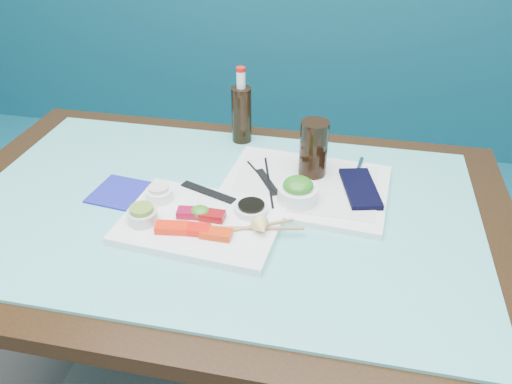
% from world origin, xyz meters
% --- Properties ---
extents(booth_bench, '(3.00, 0.56, 1.17)m').
position_xyz_m(booth_bench, '(0.00, 2.29, 0.37)').
color(booth_bench, '#0E4859').
rests_on(booth_bench, ground).
extents(dining_table, '(1.40, 0.90, 0.75)m').
position_xyz_m(dining_table, '(0.00, 1.45, 0.67)').
color(dining_table, black).
rests_on(dining_table, ground).
extents(glass_top, '(1.22, 0.76, 0.01)m').
position_xyz_m(glass_top, '(0.00, 1.45, 0.75)').
color(glass_top, '#61C2C1').
rests_on(glass_top, dining_table).
extents(sashimi_plate, '(0.37, 0.28, 0.02)m').
position_xyz_m(sashimi_plate, '(-0.02, 1.37, 0.77)').
color(sashimi_plate, white).
rests_on(sashimi_plate, glass_top).
extents(salmon_left, '(0.07, 0.04, 0.02)m').
position_xyz_m(salmon_left, '(-0.07, 1.31, 0.78)').
color(salmon_left, '#FF220A').
rests_on(salmon_left, sashimi_plate).
extents(salmon_mid, '(0.07, 0.04, 0.02)m').
position_xyz_m(salmon_mid, '(-0.02, 1.32, 0.78)').
color(salmon_mid, red).
rests_on(salmon_mid, sashimi_plate).
extents(salmon_right, '(0.07, 0.03, 0.02)m').
position_xyz_m(salmon_right, '(0.03, 1.31, 0.78)').
color(salmon_right, red).
rests_on(salmon_right, sashimi_plate).
extents(tuna_left, '(0.06, 0.04, 0.02)m').
position_xyz_m(tuna_left, '(-0.05, 1.37, 0.78)').
color(tuna_left, maroon).
rests_on(tuna_left, sashimi_plate).
extents(tuna_right, '(0.06, 0.03, 0.02)m').
position_xyz_m(tuna_right, '(0.01, 1.37, 0.79)').
color(tuna_right, maroon).
rests_on(tuna_right, sashimi_plate).
extents(seaweed_garnish, '(0.05, 0.04, 0.02)m').
position_xyz_m(seaweed_garnish, '(-0.02, 1.38, 0.79)').
color(seaweed_garnish, '#38831E').
rests_on(seaweed_garnish, sashimi_plate).
extents(ramekin_wasabi, '(0.08, 0.08, 0.03)m').
position_xyz_m(ramekin_wasabi, '(-0.14, 1.33, 0.79)').
color(ramekin_wasabi, silver).
rests_on(ramekin_wasabi, sashimi_plate).
extents(wasabi_fill, '(0.06, 0.06, 0.01)m').
position_xyz_m(wasabi_fill, '(-0.14, 1.33, 0.81)').
color(wasabi_fill, olive).
rests_on(wasabi_fill, ramekin_wasabi).
extents(ramekin_ginger, '(0.08, 0.08, 0.03)m').
position_xyz_m(ramekin_ginger, '(-0.14, 1.42, 0.79)').
color(ramekin_ginger, white).
rests_on(ramekin_ginger, sashimi_plate).
extents(ginger_fill, '(0.06, 0.06, 0.01)m').
position_xyz_m(ginger_fill, '(-0.14, 1.42, 0.81)').
color(ginger_fill, beige).
rests_on(ginger_fill, ramekin_ginger).
extents(soy_dish, '(0.10, 0.10, 0.02)m').
position_xyz_m(soy_dish, '(0.09, 1.42, 0.78)').
color(soy_dish, white).
rests_on(soy_dish, sashimi_plate).
extents(soy_fill, '(0.08, 0.08, 0.01)m').
position_xyz_m(soy_fill, '(0.09, 1.42, 0.79)').
color(soy_fill, black).
rests_on(soy_fill, soy_dish).
extents(lemon_wedge, '(0.05, 0.05, 0.04)m').
position_xyz_m(lemon_wedge, '(0.13, 1.34, 0.80)').
color(lemon_wedge, '#F0CE72').
rests_on(lemon_wedge, sashimi_plate).
extents(chopstick_sleeve, '(0.15, 0.08, 0.00)m').
position_xyz_m(chopstick_sleeve, '(-0.03, 1.47, 0.78)').
color(chopstick_sleeve, black).
rests_on(chopstick_sleeve, sashimi_plate).
extents(wooden_chopstick_a, '(0.19, 0.10, 0.01)m').
position_xyz_m(wooden_chopstick_a, '(0.09, 1.35, 0.78)').
color(wooden_chopstick_a, '#AD8051').
rests_on(wooden_chopstick_a, sashimi_plate).
extents(wooden_chopstick_b, '(0.23, 0.05, 0.01)m').
position_xyz_m(wooden_chopstick_b, '(0.10, 1.35, 0.78)').
color(wooden_chopstick_b, '#A7734E').
rests_on(wooden_chopstick_b, sashimi_plate).
extents(serving_tray, '(0.43, 0.34, 0.02)m').
position_xyz_m(serving_tray, '(0.19, 1.56, 0.77)').
color(serving_tray, white).
rests_on(serving_tray, glass_top).
extents(paper_placemat, '(0.36, 0.25, 0.00)m').
position_xyz_m(paper_placemat, '(0.19, 1.56, 0.77)').
color(paper_placemat, silver).
rests_on(paper_placemat, serving_tray).
extents(seaweed_bowl, '(0.12, 0.12, 0.04)m').
position_xyz_m(seaweed_bowl, '(0.18, 1.49, 0.79)').
color(seaweed_bowl, white).
rests_on(seaweed_bowl, serving_tray).
extents(seaweed_salad, '(0.08, 0.08, 0.04)m').
position_xyz_m(seaweed_salad, '(0.18, 1.49, 0.82)').
color(seaweed_salad, '#2A7A1C').
rests_on(seaweed_salad, seaweed_bowl).
extents(cola_glass, '(0.07, 0.07, 0.15)m').
position_xyz_m(cola_glass, '(0.20, 1.62, 0.85)').
color(cola_glass, black).
rests_on(cola_glass, serving_tray).
extents(navy_pouch, '(0.11, 0.18, 0.01)m').
position_xyz_m(navy_pouch, '(0.33, 1.56, 0.78)').
color(navy_pouch, black).
rests_on(navy_pouch, serving_tray).
extents(fork, '(0.02, 0.09, 0.01)m').
position_xyz_m(fork, '(0.32, 1.67, 0.78)').
color(fork, silver).
rests_on(fork, serving_tray).
extents(black_chopstick_a, '(0.14, 0.18, 0.01)m').
position_xyz_m(black_chopstick_a, '(0.09, 1.55, 0.78)').
color(black_chopstick_a, black).
rests_on(black_chopstick_a, serving_tray).
extents(black_chopstick_b, '(0.07, 0.23, 0.01)m').
position_xyz_m(black_chopstick_b, '(0.10, 1.55, 0.78)').
color(black_chopstick_b, black).
rests_on(black_chopstick_b, serving_tray).
extents(tray_sleeve, '(0.09, 0.12, 0.00)m').
position_xyz_m(tray_sleeve, '(0.10, 1.55, 0.77)').
color(tray_sleeve, black).
rests_on(tray_sleeve, serving_tray).
extents(cola_bottle_body, '(0.06, 0.06, 0.16)m').
position_xyz_m(cola_bottle_body, '(-0.02, 1.79, 0.84)').
color(cola_bottle_body, black).
rests_on(cola_bottle_body, glass_top).
extents(cola_bottle_neck, '(0.03, 0.03, 0.05)m').
position_xyz_m(cola_bottle_neck, '(-0.02, 1.79, 0.95)').
color(cola_bottle_neck, white).
rests_on(cola_bottle_neck, cola_bottle_body).
extents(cola_bottle_cap, '(0.03, 0.03, 0.01)m').
position_xyz_m(cola_bottle_cap, '(-0.02, 1.79, 0.98)').
color(cola_bottle_cap, red).
rests_on(cola_bottle_cap, cola_bottle_neck).
extents(blue_napkin, '(0.14, 0.14, 0.01)m').
position_xyz_m(blue_napkin, '(-0.26, 1.45, 0.76)').
color(blue_napkin, navy).
rests_on(blue_napkin, glass_top).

